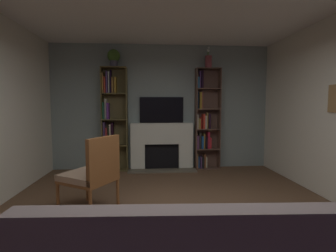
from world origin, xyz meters
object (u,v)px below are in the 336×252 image
object	(u,v)px
bookshelf_right	(205,123)
potted_plant	(114,57)
fireplace	(162,145)
bookshelf_left	(112,119)
coffee_table	(180,244)
armchair	(93,173)
tv	(162,110)
vase_with_flowers	(208,61)

from	to	relation	value
bookshelf_right	potted_plant	distance (m)	2.49
fireplace	bookshelf_left	distance (m)	1.26
coffee_table	bookshelf_left	bearing A→B (deg)	105.81
bookshelf_right	armchair	world-z (taller)	bookshelf_right
tv	coffee_table	xyz separation A→B (m)	(-0.05, -3.82, -1.02)
bookshelf_right	coffee_table	bearing A→B (deg)	-105.41
bookshelf_right	potted_plant	xyz separation A→B (m)	(-2.03, -0.05, 1.44)
armchair	potted_plant	bearing A→B (deg)	89.67
tv	coffee_table	distance (m)	3.95
bookshelf_left	vase_with_flowers	distance (m)	2.50
potted_plant	coffee_table	xyz separation A→B (m)	(0.99, -3.70, -2.16)
vase_with_flowers	tv	bearing A→B (deg)	173.45
fireplace	bookshelf_left	world-z (taller)	bookshelf_left
tv	potted_plant	world-z (taller)	potted_plant
bookshelf_left	tv	bearing A→B (deg)	4.06
bookshelf_left	coffee_table	distance (m)	3.97
fireplace	vase_with_flowers	world-z (taller)	vase_with_flowers
bookshelf_right	armchair	xyz separation A→B (m)	(-2.04, -2.29, -0.50)
potted_plant	vase_with_flowers	world-z (taller)	vase_with_flowers
fireplace	coffee_table	xyz separation A→B (m)	(-0.05, -3.75, -0.22)
tv	potted_plant	distance (m)	1.55
fireplace	tv	size ratio (longest dim) A/B	1.52
bookshelf_right	vase_with_flowers	bearing A→B (deg)	-41.80
armchair	bookshelf_left	bearing A→B (deg)	91.33
bookshelf_left	potted_plant	xyz separation A→B (m)	(0.07, -0.04, 1.35)
fireplace	armchair	bearing A→B (deg)	-114.73
fireplace	armchair	world-z (taller)	fireplace
vase_with_flowers	armchair	distance (m)	3.60
bookshelf_right	coffee_table	size ratio (longest dim) A/B	2.46
bookshelf_right	vase_with_flowers	xyz separation A→B (m)	(0.06, -0.05, 1.38)
bookshelf_left	bookshelf_right	bearing A→B (deg)	0.25
tv	vase_with_flowers	distance (m)	1.51
tv	bookshelf_left	xyz separation A→B (m)	(-1.11, -0.08, -0.20)
bookshelf_left	armchair	bearing A→B (deg)	-88.67
bookshelf_left	vase_with_flowers	world-z (taller)	vase_with_flowers
tv	bookshelf_left	world-z (taller)	bookshelf_left
vase_with_flowers	armchair	bearing A→B (deg)	-133.09
armchair	fireplace	bearing A→B (deg)	65.27
potted_plant	armchair	world-z (taller)	potted_plant
tv	armchair	size ratio (longest dim) A/B	0.95
vase_with_flowers	armchair	size ratio (longest dim) A/B	0.45
bookshelf_right	potted_plant	size ratio (longest dim) A/B	6.04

